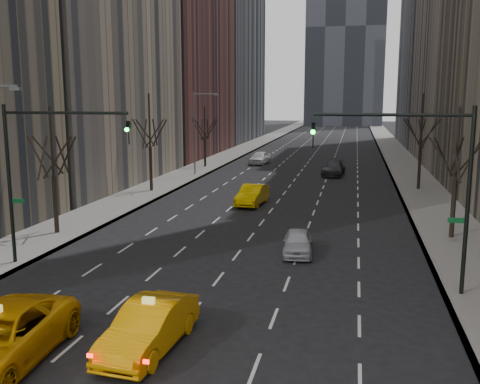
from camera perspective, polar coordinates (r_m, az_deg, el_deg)
The scene contains 16 objects.
sidewalk_left at distance 83.88m, azimuth -0.53°, elevation 4.21°, with size 4.50×320.00×0.15m, color slate.
sidewalk_right at distance 82.08m, azimuth 16.43°, elevation 3.68°, with size 4.50×320.00×0.15m, color slate.
bld_left_far at distance 83.31m, azimuth -7.79°, elevation 19.21°, with size 14.00×28.00×44.00m, color brown.
tree_lw_b at distance 34.86m, azimuth -19.25°, elevation 1.62°, with size 3.36×3.50×7.82m.
tree_lw_c at distance 49.09m, azimuth -9.55°, elevation 4.66°, with size 3.36×3.50×8.74m.
tree_lw_d at distance 66.13m, azimuth -3.77°, elevation 5.69°, with size 3.36×3.50×7.36m.
tree_rw_b at distance 34.27m, azimuth 21.97°, elevation 1.32°, with size 3.36×3.50×7.82m.
tree_rw_c at distance 51.95m, azimuth 18.71°, elevation 4.56°, with size 3.36×3.50×8.74m.
traffic_mast_left at distance 28.07m, azimuth -20.74°, elevation 3.29°, with size 6.69×0.39×8.00m.
traffic_mast_right at distance 23.79m, azimuth 19.36°, elevation 2.29°, with size 6.69×0.39×8.00m.
streetlight_far at distance 58.98m, azimuth -4.57°, elevation 7.17°, with size 2.83×0.22×9.00m.
taxi_sedan at distance 18.87m, azimuth -9.65°, elevation -13.96°, with size 1.73×4.97×1.64m, color #FFA405.
silver_sedan_ahead at distance 29.55m, azimuth 6.17°, elevation -5.34°, with size 1.57×3.90×1.33m, color #AFB1B7.
far_taxi at distance 42.88m, azimuth 1.33°, elevation -0.31°, with size 1.70×4.86×1.60m, color yellow.
far_suv_grey at distance 60.30m, azimuth 9.95°, elevation 2.51°, with size 2.22×5.46×1.59m, color #333238.
far_car_white at distance 69.91m, azimuth 2.11°, elevation 3.68°, with size 1.96×4.87×1.66m, color white.
Camera 1 is at (6.09, -11.42, 8.41)m, focal length 40.00 mm.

